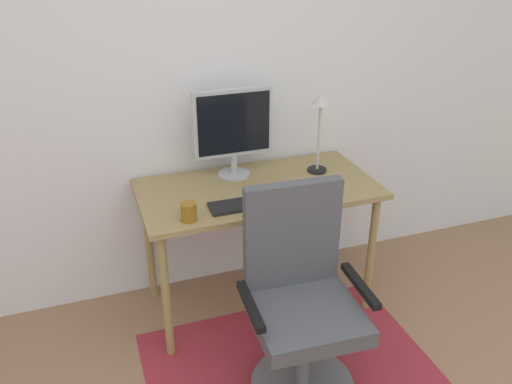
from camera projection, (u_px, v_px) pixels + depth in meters
The scene contains 10 objects.
wall_back at pixel (177, 76), 2.85m from camera, with size 6.00×0.10×2.60m, color white.
area_rug at pixel (294, 374), 2.64m from camera, with size 1.43×1.11×0.01m, color #9D2935.
desk at pixel (258, 201), 2.88m from camera, with size 1.29×0.65×0.76m.
monitor at pixel (233, 127), 2.85m from camera, with size 0.44×0.18×0.50m.
keyboard at pixel (251, 203), 2.65m from camera, with size 0.43×0.13×0.02m, color black.
computer_mouse at pixel (306, 190), 2.76m from camera, with size 0.06×0.10×0.03m, color white.
coffee_cup at pixel (189, 212), 2.49m from camera, with size 0.08×0.08×0.09m, color #8E5E19.
cell_phone at pixel (334, 188), 2.82m from camera, with size 0.07×0.14×0.01m, color black.
desk_lamp at pixel (320, 118), 2.89m from camera, with size 0.11×0.11×0.45m.
office_chair at pixel (301, 311), 2.42m from camera, with size 0.57×0.50×1.02m.
Camera 1 is at (-0.53, -0.61, 2.00)m, focal length 36.88 mm.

